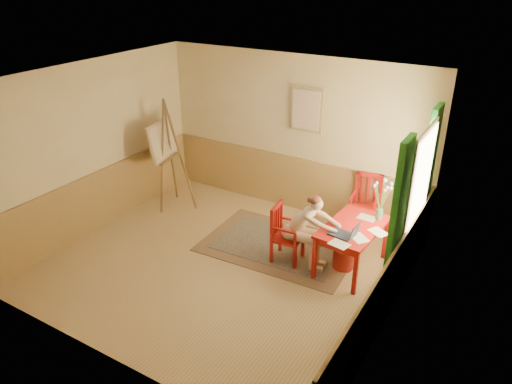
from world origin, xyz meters
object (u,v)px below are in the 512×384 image
Objects in this scene: chair_back at (365,205)px; laptop at (346,233)px; figure at (305,227)px; easel at (165,144)px; chair_left at (285,234)px; table at (353,231)px.

laptop is at bearing -81.92° from chair_back.
easel is (-3.02, 0.52, 0.56)m from figure.
figure is at bearing 4.86° from chair_left.
chair_back reaches higher than laptop.
figure is at bearing -107.43° from chair_back.
figure reaches higher than table.
chair_left is 2.13× the size of laptop.
table is at bearing 23.04° from figure.
chair_back is 0.86× the size of figure.
easel is at bearing 168.67° from chair_left.
figure is at bearing -156.96° from table.
figure is at bearing -9.73° from easel.
laptop is 3.75m from easel.
table is 0.61× the size of easel.
laptop is at bearing -88.02° from table.
table is at bearing -3.85° from easel.
chair_back is at bearing 98.08° from laptop.
easel is at bearing 171.01° from laptop.
chair_back is at bearing 62.45° from chair_left.
easel reaches higher than chair_left.
figure reaches higher than chair_left.
figure is at bearing 174.47° from laptop.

